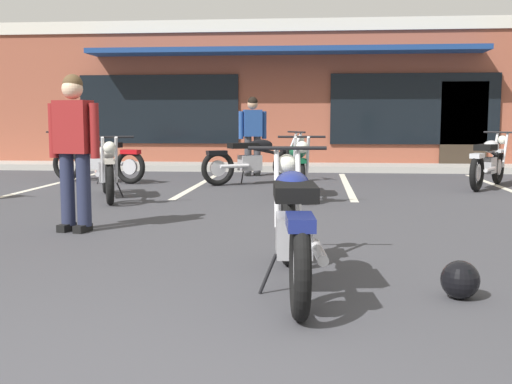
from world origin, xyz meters
name	(u,v)px	position (x,y,z in m)	size (l,w,h in m)	color
ground_plane	(239,235)	(0.00, 4.15, 0.00)	(80.00, 80.00, 0.00)	#3D3D42
sidewalk_kerb	(283,166)	(0.00, 12.92, 0.07)	(22.00, 1.80, 0.14)	#A8A59E
brick_storefront_building	(290,98)	(0.00, 16.48, 1.81)	(15.66, 7.22, 3.62)	brown
painted_stall_lines	(273,184)	(0.00, 9.32, 0.00)	(8.26, 4.80, 0.01)	silver
motorcycle_foreground_classic	(293,224)	(0.63, 2.17, 0.46)	(0.66, 2.11, 0.98)	black
motorcycle_black_cruiser	(107,169)	(-2.34, 6.95, 0.46)	(1.06, 2.01, 0.98)	black
motorcycle_silver_naked	(489,161)	(3.82, 9.16, 0.46)	(1.27, 1.91, 0.98)	black
motorcycle_blue_standard	(297,168)	(0.50, 7.39, 0.46)	(0.67, 2.11, 0.98)	black
motorcycle_green_cafe_racer	(97,158)	(-3.38, 9.40, 0.46)	(2.06, 0.91, 0.98)	black
motorcycle_orange_scrambler	(255,159)	(-0.34, 9.39, 0.46)	(1.88, 1.33, 0.98)	black
person_in_black_shirt	(74,143)	(-1.78, 4.25, 0.95)	(0.61, 0.33, 1.68)	black
person_by_back_row	(253,131)	(-0.55, 11.06, 0.95)	(0.60, 0.36, 1.68)	black
helmet_on_pavement	(460,280)	(1.76, 1.98, 0.13)	(0.26, 0.26, 0.26)	black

